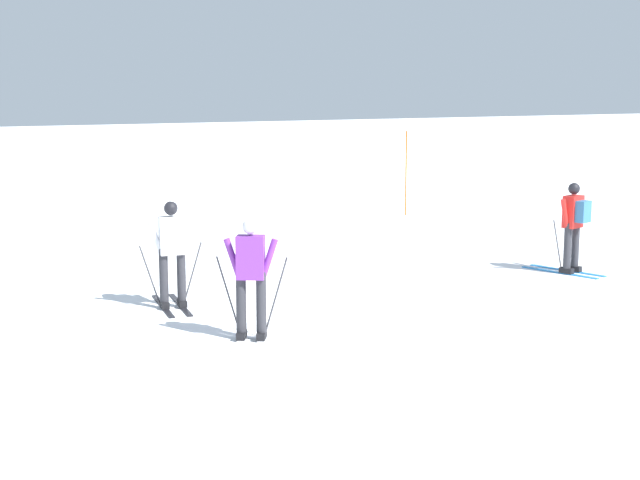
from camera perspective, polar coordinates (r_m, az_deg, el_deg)
The scene contains 6 objects.
ground_plane at distance 14.01m, azimuth 10.48°, elevation -5.17°, with size 120.00×120.00×0.00m, color white.
far_snow_ridge at distance 30.85m, azimuth -12.28°, elevation 4.66°, with size 80.00×9.23×2.04m, color white.
skier_white at distance 14.84m, azimuth -9.05°, elevation -0.69°, with size 0.99×1.64×1.71m.
skier_red at distance 17.99m, azimuth 15.24°, elevation 1.00°, with size 0.97×1.64×1.71m.
skier_purple at distance 12.85m, azimuth -4.24°, elevation -2.17°, with size 1.18×1.55×1.71m.
trail_marker_pole at distance 25.27m, azimuth 5.28°, elevation 4.08°, with size 0.04×0.04×2.28m, color #C65614.
Camera 1 is at (-8.59, -10.50, 3.51)m, focal length 52.35 mm.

